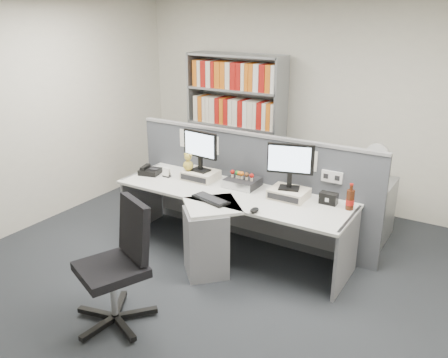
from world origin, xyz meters
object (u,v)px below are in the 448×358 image
Objects in this scene: cola_bottle at (350,200)px; desk_fan at (377,158)px; desk_phone at (150,171)px; monitor_right at (290,162)px; filing_cabinet at (371,209)px; mouse at (254,210)px; desk at (221,222)px; office_chair at (120,261)px; monitor_left at (200,147)px; shelving_unit at (236,128)px; keyboard at (211,199)px; speaker at (329,198)px; desk_calendar at (167,173)px; desktop_pc at (243,182)px.

cola_bottle is 0.99m from desk_fan.
monitor_right is at bearing 5.59° from desk_phone.
cola_bottle is 0.38× the size of filing_cabinet.
desk_fan is at bearing 63.83° from mouse.
monitor_right is 1.41m from filing_cabinet.
desk is at bearing -130.62° from desk_fan.
desk is 2.43× the size of office_chair.
office_chair is (0.94, -1.52, -0.18)m from desk_phone.
office_chair reaches higher than desk.
monitor_left reaches higher than filing_cabinet.
shelving_unit is (0.23, 1.63, 0.22)m from desk_phone.
desk_phone is (-1.06, 0.31, 0.02)m from keyboard.
desk is 14.88× the size of speaker.
office_chair is at bearing -117.32° from desk_fan.
keyboard is 0.90m from desk_calendar.
desk_calendar is 0.41× the size of cola_bottle.
speaker is 0.09× the size of shelving_unit.
monitor_left is 1.04× the size of desk_fan.
cola_bottle is at bearing 19.20° from desk.
shelving_unit is (-0.00, 1.61, 0.21)m from desk_calendar.
monitor_right is 0.64m from mouse.
office_chair reaches higher than cola_bottle.
monitor_right is 1.93m from office_chair.
cola_bottle reaches higher than desk.
monitor_left is 1.04× the size of keyboard.
desk_phone is at bearing 121.72° from office_chair.
desk_fan is (1.72, 1.02, -0.12)m from monitor_left.
monitor_left reaches higher than speaker.
speaker reaches higher than filing_cabinet.
desk_calendar is 1.90m from speaker.
keyboard is at bearing 83.95° from office_chair.
cola_bottle is at bearing 35.69° from mouse.
desk_calendar is (-0.38, -0.14, -0.33)m from monitor_left.
desk_fan reaches higher than desk.
desk is 7.47× the size of desktop_pc.
filing_cabinet is (1.27, 1.50, -0.38)m from keyboard.
desk_phone is 2.62m from desk_fan.
mouse is 0.44× the size of cola_bottle.
monitor_left is 1.52m from shelving_unit.
filing_cabinet is (0.21, 0.95, -0.43)m from speaker.
shelving_unit is (-0.91, 1.42, 0.21)m from desktop_pc.
cola_bottle reaches higher than desk_phone.
desk_calendar reaches higher than desktop_pc.
keyboard is 1.98m from desk_fan.
desk_phone is 2.13m from speaker.
desk_calendar is (-0.83, 0.34, 0.03)m from keyboard.
desk_fan is (-0.00, -0.00, 0.63)m from filing_cabinet.
keyboard is 1.66× the size of cola_bottle.
filing_cabinet is (0.75, 1.52, -0.39)m from mouse.
desk_fan is (-0.01, 0.98, 0.16)m from cola_bottle.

